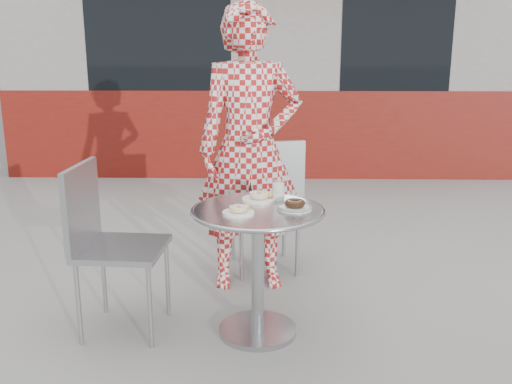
{
  "coord_description": "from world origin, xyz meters",
  "views": [
    {
      "loc": [
        0.02,
        -2.81,
        1.51
      ],
      "look_at": [
        -0.05,
        0.04,
        0.76
      ],
      "focal_mm": 40.0,
      "sensor_mm": 36.0,
      "label": 1
    }
  ],
  "objects_px": {
    "bistro_table": "(258,240)",
    "plate_checker": "(295,206)",
    "plate_far": "(260,197)",
    "chair_far": "(264,229)",
    "milk_cup": "(278,191)",
    "plate_near": "(239,210)",
    "chair_left": "(122,281)",
    "seated_person": "(250,149)"
  },
  "relations": [
    {
      "from": "plate_far",
      "to": "plate_checker",
      "type": "bearing_deg",
      "value": -41.0
    },
    {
      "from": "plate_far",
      "to": "plate_near",
      "type": "relative_size",
      "value": 1.15
    },
    {
      "from": "plate_near",
      "to": "milk_cup",
      "type": "bearing_deg",
      "value": 52.51
    },
    {
      "from": "seated_person",
      "to": "plate_near",
      "type": "height_order",
      "value": "seated_person"
    },
    {
      "from": "chair_far",
      "to": "seated_person",
      "type": "distance_m",
      "value": 0.65
    },
    {
      "from": "plate_checker",
      "to": "chair_left",
      "type": "bearing_deg",
      "value": 178.46
    },
    {
      "from": "bistro_table",
      "to": "plate_far",
      "type": "distance_m",
      "value": 0.25
    },
    {
      "from": "milk_cup",
      "to": "chair_left",
      "type": "bearing_deg",
      "value": -170.22
    },
    {
      "from": "chair_far",
      "to": "plate_far",
      "type": "bearing_deg",
      "value": 76.2
    },
    {
      "from": "seated_person",
      "to": "plate_checker",
      "type": "height_order",
      "value": "seated_person"
    },
    {
      "from": "bistro_table",
      "to": "milk_cup",
      "type": "xyz_separation_m",
      "value": [
        0.11,
        0.17,
        0.22
      ]
    },
    {
      "from": "bistro_table",
      "to": "plate_checker",
      "type": "bearing_deg",
      "value": 1.6
    },
    {
      "from": "bistro_table",
      "to": "chair_far",
      "type": "relative_size",
      "value": 0.76
    },
    {
      "from": "chair_left",
      "to": "milk_cup",
      "type": "bearing_deg",
      "value": -76.53
    },
    {
      "from": "plate_checker",
      "to": "plate_near",
      "type": "bearing_deg",
      "value": -162.01
    },
    {
      "from": "chair_far",
      "to": "seated_person",
      "type": "bearing_deg",
      "value": 57.23
    },
    {
      "from": "bistro_table",
      "to": "seated_person",
      "type": "xyz_separation_m",
      "value": [
        -0.06,
        0.67,
        0.35
      ]
    },
    {
      "from": "plate_far",
      "to": "plate_checker",
      "type": "distance_m",
      "value": 0.24
    },
    {
      "from": "bistro_table",
      "to": "milk_cup",
      "type": "bearing_deg",
      "value": 58.46
    },
    {
      "from": "plate_near",
      "to": "seated_person",
      "type": "bearing_deg",
      "value": 87.82
    },
    {
      "from": "seated_person",
      "to": "milk_cup",
      "type": "height_order",
      "value": "seated_person"
    },
    {
      "from": "plate_far",
      "to": "bistro_table",
      "type": "bearing_deg",
      "value": -92.05
    },
    {
      "from": "chair_far",
      "to": "milk_cup",
      "type": "height_order",
      "value": "chair_far"
    },
    {
      "from": "plate_far",
      "to": "seated_person",
      "type": "bearing_deg",
      "value": 97.8
    },
    {
      "from": "plate_checker",
      "to": "milk_cup",
      "type": "distance_m",
      "value": 0.19
    },
    {
      "from": "chair_left",
      "to": "plate_checker",
      "type": "height_order",
      "value": "chair_left"
    },
    {
      "from": "chair_left",
      "to": "plate_near",
      "type": "bearing_deg",
      "value": -96.6
    },
    {
      "from": "chair_far",
      "to": "plate_near",
      "type": "height_order",
      "value": "chair_far"
    },
    {
      "from": "chair_left",
      "to": "plate_near",
      "type": "relative_size",
      "value": 5.76
    },
    {
      "from": "milk_cup",
      "to": "chair_far",
      "type": "bearing_deg",
      "value": 96.24
    },
    {
      "from": "seated_person",
      "to": "chair_far",
      "type": "bearing_deg",
      "value": 62.2
    },
    {
      "from": "milk_cup",
      "to": "plate_far",
      "type": "bearing_deg",
      "value": -173.99
    },
    {
      "from": "bistro_table",
      "to": "plate_checker",
      "type": "xyz_separation_m",
      "value": [
        0.19,
        0.01,
        0.18
      ]
    },
    {
      "from": "plate_checker",
      "to": "milk_cup",
      "type": "relative_size",
      "value": 1.67
    },
    {
      "from": "milk_cup",
      "to": "plate_near",
      "type": "bearing_deg",
      "value": -127.49
    },
    {
      "from": "chair_left",
      "to": "plate_near",
      "type": "xyz_separation_m",
      "value": [
        0.63,
        -0.12,
        0.43
      ]
    },
    {
      "from": "plate_far",
      "to": "plate_checker",
      "type": "xyz_separation_m",
      "value": [
        0.18,
        -0.16,
        -0.0
      ]
    },
    {
      "from": "chair_left",
      "to": "plate_far",
      "type": "xyz_separation_m",
      "value": [
        0.73,
        0.13,
        0.43
      ]
    },
    {
      "from": "chair_left",
      "to": "plate_far",
      "type": "height_order",
      "value": "chair_left"
    },
    {
      "from": "bistro_table",
      "to": "plate_near",
      "type": "distance_m",
      "value": 0.22
    },
    {
      "from": "bistro_table",
      "to": "plate_near",
      "type": "bearing_deg",
      "value": -137.16
    },
    {
      "from": "bistro_table",
      "to": "plate_far",
      "type": "relative_size",
      "value": 3.85
    }
  ]
}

